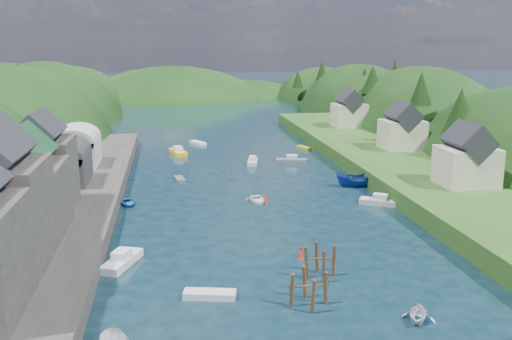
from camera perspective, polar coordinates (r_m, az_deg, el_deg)
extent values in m
plane|color=black|center=(98.75, -1.93, 0.53)|extent=(600.00, 600.00, 0.00)
ellipsoid|color=black|center=(129.01, -23.58, -1.78)|extent=(44.00, 75.56, 52.00)
ellipsoid|color=black|center=(169.84, -20.01, 2.04)|extent=(44.00, 75.56, 48.19)
ellipsoid|color=black|center=(210.43, -17.88, 4.58)|extent=(44.00, 75.56, 39.00)
ellipsoid|color=black|center=(136.49, 15.90, -0.13)|extent=(36.00, 75.56, 48.00)
ellipsoid|color=black|center=(175.60, 10.15, 3.16)|extent=(36.00, 75.56, 44.49)
ellipsoid|color=black|center=(215.13, 6.58, 5.42)|extent=(36.00, 75.56, 36.00)
ellipsoid|color=black|center=(218.05, -8.28, 4.48)|extent=(80.00, 60.00, 44.00)
ellipsoid|color=black|center=(230.10, -1.29, 4.54)|extent=(70.00, 56.00, 36.00)
cone|color=black|center=(114.08, -24.17, 7.40)|extent=(4.73, 4.73, 5.35)
cone|color=black|center=(121.90, -22.61, 8.20)|extent=(4.34, 4.34, 7.33)
cone|color=black|center=(132.39, -20.43, 6.67)|extent=(5.28, 5.28, 5.70)
cone|color=black|center=(142.92, -21.09, 8.36)|extent=(4.77, 4.77, 6.00)
cone|color=black|center=(150.44, -18.51, 7.55)|extent=(4.07, 4.07, 5.87)
cone|color=black|center=(168.26, -18.13, 8.30)|extent=(4.56, 4.56, 7.84)
cone|color=black|center=(176.23, -19.41, 7.89)|extent=(4.75, 4.75, 5.59)
cone|color=black|center=(182.05, -17.30, 8.49)|extent=(4.27, 4.27, 7.57)
cone|color=black|center=(96.87, 19.77, 5.65)|extent=(5.29, 5.29, 7.09)
cone|color=black|center=(108.72, 16.18, 7.85)|extent=(4.07, 4.07, 6.11)
cone|color=black|center=(118.29, 17.69, 5.85)|extent=(3.40, 3.40, 5.26)
cone|color=black|center=(131.74, 15.65, 7.98)|extent=(4.94, 4.94, 7.94)
cone|color=black|center=(135.49, 11.57, 8.84)|extent=(5.25, 5.25, 6.40)
cone|color=black|center=(146.94, 13.70, 9.17)|extent=(3.36, 3.36, 8.28)
cone|color=black|center=(158.86, 10.77, 8.81)|extent=(4.57, 4.57, 6.83)
cone|color=black|center=(173.22, 9.93, 8.73)|extent=(3.59, 3.59, 6.71)
cone|color=black|center=(181.96, 6.61, 9.81)|extent=(4.14, 4.14, 6.40)
cone|color=black|center=(192.64, 4.20, 9.06)|extent=(3.83, 3.83, 5.85)
cube|color=#2D2B28|center=(69.96, -18.84, -4.49)|extent=(12.00, 110.00, 2.00)
cube|color=#2D2B28|center=(61.65, -22.22, -2.70)|extent=(8.00, 9.00, 7.00)
cube|color=#1E592D|center=(60.69, -22.57, 1.37)|extent=(5.88, 9.36, 5.88)
cube|color=#2D2B28|center=(70.06, -20.60, -0.37)|extent=(7.00, 8.00, 8.00)
cube|color=black|center=(69.19, -20.91, 3.54)|extent=(5.15, 8.32, 5.15)
cube|color=#2D2D30|center=(81.97, -18.83, 0.16)|extent=(7.00, 9.00, 4.00)
cylinder|color=#2D2D30|center=(81.58, -18.93, 1.53)|extent=(7.00, 9.00, 7.00)
cube|color=#B2B2A8|center=(93.57, -17.59, 1.74)|extent=(7.00, 9.00, 4.00)
cylinder|color=#B2B2A8|center=(93.23, -17.67, 2.95)|extent=(7.00, 9.00, 7.00)
cube|color=#234719|center=(95.26, 13.91, 0.44)|extent=(16.00, 120.00, 2.40)
cube|color=beige|center=(79.53, 20.30, 0.34)|extent=(7.00, 6.00, 5.00)
cube|color=black|center=(78.92, 20.49, 2.71)|extent=(5.15, 6.24, 5.15)
cube|color=beige|center=(103.37, 14.39, 3.45)|extent=(7.00, 6.00, 5.00)
cube|color=black|center=(102.91, 14.50, 5.28)|extent=(5.15, 6.24, 5.15)
cube|color=beige|center=(128.07, 9.29, 5.41)|extent=(7.00, 6.00, 5.00)
cube|color=black|center=(127.70, 9.34, 6.90)|extent=(5.15, 6.24, 5.15)
cylinder|color=#382314|center=(47.56, 6.98, -11.97)|extent=(0.32, 0.32, 3.41)
cylinder|color=#382314|center=(48.46, 4.90, -11.43)|extent=(0.32, 0.32, 3.41)
cylinder|color=#382314|center=(46.93, 3.60, -12.25)|extent=(0.32, 0.32, 3.41)
cylinder|color=#382314|center=(46.00, 5.73, -12.83)|extent=(0.32, 0.32, 3.41)
cylinder|color=#382314|center=(46.98, 5.32, -11.47)|extent=(3.37, 0.16, 0.16)
cylinder|color=#382314|center=(52.92, 7.79, -9.28)|extent=(0.32, 0.32, 3.55)
cylinder|color=#382314|center=(53.72, 6.11, -8.89)|extent=(0.32, 0.32, 3.55)
cylinder|color=#382314|center=(52.29, 5.12, -9.48)|extent=(0.32, 0.32, 3.55)
cylinder|color=#382314|center=(51.47, 6.83, -9.90)|extent=(0.32, 0.32, 3.55)
cylinder|color=#382314|center=(52.37, 6.48, -8.78)|extent=(3.01, 0.16, 0.16)
cone|color=red|center=(57.17, 4.50, -8.27)|extent=(0.70, 0.70, 0.90)
sphere|color=red|center=(56.99, 4.51, -7.80)|extent=(0.30, 0.30, 0.30)
cone|color=red|center=(75.49, 0.95, -2.97)|extent=(0.70, 0.70, 0.90)
sphere|color=red|center=(75.36, 0.95, -2.61)|extent=(0.30, 0.30, 0.30)
cube|color=white|center=(118.95, -5.83, 2.71)|extent=(3.43, 4.68, 0.63)
imported|color=white|center=(76.02, 0.17, -2.99)|extent=(3.07, 4.24, 0.86)
cube|color=silver|center=(99.47, -0.35, 0.80)|extent=(2.53, 5.07, 0.68)
cube|color=silver|center=(99.32, -0.35, 1.21)|extent=(1.43, 1.89, 0.70)
cube|color=silver|center=(56.60, -13.28, -8.90)|extent=(3.88, 6.02, 0.80)
cube|color=silver|center=(56.31, -13.32, -8.15)|extent=(1.97, 2.35, 0.70)
cube|color=yellow|center=(108.58, -7.81, 1.75)|extent=(3.51, 6.59, 0.88)
cube|color=silver|center=(108.43, -7.82, 2.18)|extent=(1.93, 2.48, 0.70)
imported|color=#1C509A|center=(76.53, -12.66, -3.23)|extent=(3.58, 4.40, 0.80)
cube|color=silver|center=(76.41, 12.31, -3.17)|extent=(5.41, 4.20, 0.74)
cube|color=silver|center=(76.21, 12.34, -2.63)|extent=(2.21, 1.99, 0.70)
cube|color=silver|center=(48.81, -4.66, -12.31)|extent=(4.56, 2.32, 0.61)
cube|color=gold|center=(113.59, 4.80, 2.23)|extent=(2.50, 3.93, 0.52)
imported|color=silver|center=(46.52, 15.94, -13.57)|extent=(3.93, 4.09, 1.66)
cube|color=slate|center=(100.33, 3.61, 0.90)|extent=(5.61, 2.90, 0.75)
cube|color=silver|center=(100.17, 3.61, 1.33)|extent=(2.10, 1.62, 0.70)
imported|color=navy|center=(84.79, 9.88, -1.04)|extent=(5.83, 2.25, 2.24)
cube|color=#595D65|center=(88.17, -7.62, -0.93)|extent=(1.64, 3.68, 0.50)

